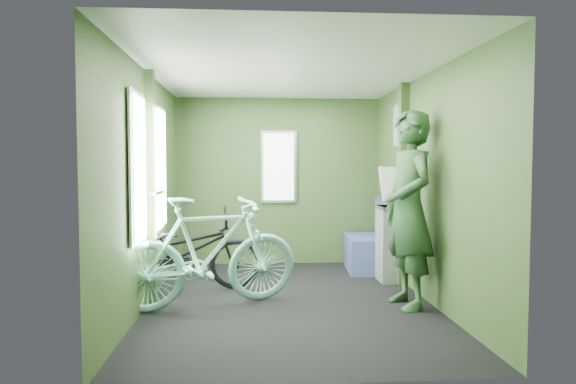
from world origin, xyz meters
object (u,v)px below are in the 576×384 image
object	(u,v)px
bicycle_black	(184,292)
passenger	(408,209)
waste_box	(390,244)
bench_seat	(368,249)
bicycle_mint	(209,309)

from	to	relation	value
bicycle_black	passenger	xyz separation A→B (m)	(2.25, -0.74, 0.95)
waste_box	bench_seat	distance (m)	0.68
waste_box	bicycle_black	bearing A→B (deg)	-171.33
bicycle_mint	bicycle_black	bearing A→B (deg)	5.22
bicycle_black	bench_seat	distance (m)	2.49
bicycle_black	waste_box	bearing A→B (deg)	-87.97
bench_seat	passenger	bearing A→B (deg)	-86.12
bicycle_mint	passenger	size ratio (longest dim) A/B	0.96
bicycle_mint	bench_seat	bearing A→B (deg)	-68.98
bicycle_black	bench_seat	bearing A→B (deg)	-72.49
bench_seat	bicycle_black	bearing A→B (deg)	-151.69
passenger	bicycle_mint	bearing A→B (deg)	-100.45
passenger	waste_box	distance (m)	1.21
bicycle_mint	waste_box	world-z (taller)	waste_box
bicycle_black	bicycle_mint	world-z (taller)	bicycle_mint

